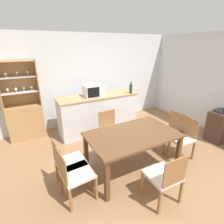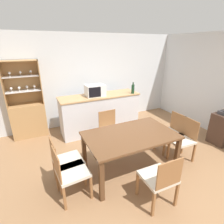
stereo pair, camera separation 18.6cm
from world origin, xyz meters
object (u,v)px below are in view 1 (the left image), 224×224
Objects in this scene: dining_table at (132,138)px; dining_chair_side_right_near at (182,137)px; display_cabinet at (25,117)px; dining_chair_side_right_far at (171,131)px; dining_chair_head_far at (111,130)px; dining_chair_side_left_near at (74,174)px; side_cabinet at (220,126)px; microwave at (94,91)px; telephone at (221,110)px; dining_chair_head_near at (165,176)px; dining_chair_side_left_far at (69,163)px; wine_bottle at (131,89)px.

dining_chair_side_right_near is (1.14, -0.15, -0.22)m from dining_table.
display_cabinet reaches higher than dining_chair_side_right_far.
dining_chair_head_far is (-1.14, 0.69, 0.00)m from dining_chair_side_right_far.
dining_chair_side_left_near is 3.69m from side_cabinet.
side_cabinet is (2.55, -1.87, -0.78)m from microwave.
dining_chair_head_far is at bearing 159.71° from telephone.
side_cabinet is at bearing 86.16° from dining_chair_side_left_near.
dining_table is 1.85× the size of dining_chair_head_near.
dining_chair_side_left_far is (-1.14, 0.15, -0.22)m from dining_table.
dining_chair_head_near is 2.84× the size of wine_bottle.
dining_chair_head_near and dining_chair_side_right_far have the same top height.
dining_table is 1.85× the size of dining_chair_side_left_far.
dining_chair_side_right_far is (1.14, 0.99, 0.00)m from dining_chair_head_near.
display_cabinet is at bearing 150.01° from side_cabinet.
dining_chair_head_far is at bearing 51.48° from dining_chair_side_right_near.
dining_chair_side_left_far is 1.00× the size of dining_chair_side_left_near.
dining_chair_head_far is 1.40m from wine_bottle.
dining_chair_side_left_near is at bearing -141.52° from wine_bottle.
wine_bottle reaches higher than dining_chair_head_far.
display_cabinet is at bearing -43.48° from dining_chair_head_far.
dining_chair_head_far is at bearing 159.64° from side_cabinet.
dining_table is 2.57m from side_cabinet.
microwave is at bearing 91.20° from dining_chair_head_near.
dining_chair_side_left_near is 2.84× the size of wine_bottle.
dining_chair_head_near reaches higher than telephone.
dining_chair_side_left_near is at bearing -178.87° from telephone.
dining_chair_side_right_near is (2.28, 0.00, 0.00)m from dining_chair_side_left_near.
microwave reaches higher than dining_chair_side_right_far.
dining_chair_head_near and dining_chair_side_left_near have the same top height.
side_cabinet is at bearing -36.22° from microwave.
telephone is at bearing -36.58° from microwave.
dining_chair_head_far is (1.14, 0.69, 0.00)m from dining_chair_side_left_far.
dining_chair_side_left_near is at bearing -4.07° from dining_chair_side_left_far.
dining_chair_side_left_far is 1.79× the size of microwave.
dining_chair_side_right_near is (2.77, -2.45, -0.12)m from display_cabinet.
dining_chair_side_right_far is at bearing 7.49° from dining_table.
wine_bottle is at bearing 124.02° from dining_chair_side_left_near.
dining_chair_head_far is (-0.00, 1.67, 0.00)m from dining_chair_head_near.
display_cabinet is at bearing 125.33° from dining_table.
microwave reaches higher than dining_chair_side_left_near.
dining_chair_side_right_far is 2.09m from microwave.
dining_chair_head_near is 1.00× the size of dining_chair_side_left_near.
dining_chair_head_near is at bearing 123.18° from dining_chair_side_right_near.
dining_chair_side_right_near is at bearing 137.73° from dining_chair_head_far.
microwave reaches higher than dining_table.
dining_chair_head_far is at bearing 90.08° from dining_table.
dining_chair_head_far reaches higher than side_cabinet.
dining_chair_side_right_far is at bearing 2.24° from dining_chair_side_right_near.
dining_chair_head_near and dining_chair_head_far have the same top height.
dining_table is at bearing -54.67° from display_cabinet.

